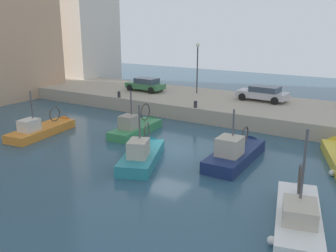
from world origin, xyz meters
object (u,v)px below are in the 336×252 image
mooring_bollard_north (119,94)px  parked_car_green (146,84)px  fishing_boat_orange (45,132)px  fishing_boat_teal (143,158)px  parked_car_silver (263,93)px  fishing_boat_green (138,130)px  mooring_bollard_mid (196,104)px  fishing_boat_navy (237,157)px  fishing_boat_white (297,220)px  quay_streetlamp (197,60)px

mooring_bollard_north → parked_car_green: bearing=-3.2°
fishing_boat_orange → fishing_boat_teal: 9.37m
fishing_boat_teal → parked_car_silver: size_ratio=1.35×
fishing_boat_green → parked_car_silver: size_ratio=1.33×
parked_car_silver → parked_car_green: bearing=97.8°
fishing_boat_green → parked_car_silver: bearing=-29.6°
mooring_bollard_mid → fishing_boat_navy: bearing=-135.9°
fishing_boat_white → mooring_bollard_north: size_ratio=11.78×
fishing_boat_orange → fishing_boat_white: 19.07m
parked_car_silver → quay_streetlamp: quay_streetlamp is taller
parked_car_silver → mooring_bollard_mid: 6.71m
fishing_boat_teal → mooring_bollard_north: (9.44, 9.54, 1.34)m
fishing_boat_white → quay_streetlamp: 22.75m
fishing_boat_green → fishing_boat_teal: size_ratio=0.98×
fishing_boat_green → fishing_boat_white: fishing_boat_white is taller
fishing_boat_navy → parked_car_green: size_ratio=1.61×
fishing_boat_green → parked_car_green: fishing_boat_green is taller
parked_car_green → quay_streetlamp: (1.69, -4.93, 2.57)m
fishing_boat_green → mooring_bollard_north: 7.75m
mooring_bollard_mid → mooring_bollard_north: (0.00, 8.00, 0.00)m
fishing_boat_orange → fishing_boat_navy: bearing=-80.3°
fishing_boat_navy → parked_car_green: 17.52m
fishing_boat_white → fishing_boat_green: bearing=62.3°
fishing_boat_green → fishing_boat_navy: fishing_boat_green is taller
fishing_boat_green → fishing_boat_white: size_ratio=0.92×
fishing_boat_green → quay_streetlamp: quay_streetlamp is taller
fishing_boat_teal → mooring_bollard_north: size_ratio=10.99×
fishing_boat_orange → parked_car_silver: (14.35, -11.57, 1.78)m
fishing_boat_green → fishing_boat_orange: (-3.88, 5.63, -0.03)m
fishing_boat_teal → parked_car_green: fishing_boat_teal is taller
fishing_boat_white → mooring_bollard_north: bearing=58.1°
fishing_boat_orange → parked_car_green: size_ratio=1.61×
parked_car_silver → mooring_bollard_mid: size_ratio=8.13×
fishing_boat_navy → parked_car_silver: size_ratio=1.44×
fishing_boat_teal → fishing_boat_white: (-2.41, -9.47, -0.01)m
fishing_boat_teal → parked_car_green: 16.42m
fishing_boat_green → parked_car_green: (8.89, 5.61, 1.75)m
quay_streetlamp → fishing_boat_green: bearing=-176.3°
fishing_boat_orange → parked_car_silver: bearing=-38.9°
parked_car_green → quay_streetlamp: quay_streetlamp is taller
fishing_boat_white → parked_car_green: (15.81, 18.80, 1.76)m
fishing_boat_navy → quay_streetlamp: (12.07, 9.08, 4.31)m
fishing_boat_white → mooring_bollard_north: (11.86, 19.02, 1.35)m
parked_car_silver → fishing_boat_navy: bearing=-168.4°
fishing_boat_green → fishing_boat_orange: 6.84m
fishing_boat_navy → mooring_bollard_north: size_ratio=11.67×
fishing_boat_teal → parked_car_silver: (14.98, -2.22, 1.75)m
fishing_boat_green → mooring_bollard_mid: (4.93, -2.18, 1.34)m
fishing_boat_navy → parked_car_silver: 12.33m
fishing_boat_green → mooring_bollard_mid: bearing=-23.8°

